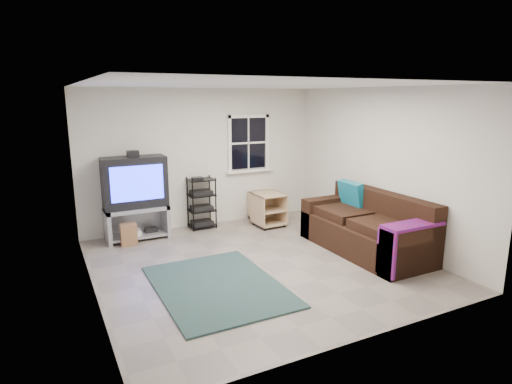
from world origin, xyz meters
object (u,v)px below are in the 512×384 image
av_rack (202,206)px  side_table_left (268,208)px  tv_unit (135,191)px  side_table_right (264,204)px  sofa (367,229)px

av_rack → side_table_left: av_rack is taller
av_rack → side_table_left: size_ratio=1.53×
side_table_left → tv_unit: bearing=171.8°
tv_unit → side_table_right: 2.59m
side_table_left → sofa: bearing=-69.1°
tv_unit → side_table_left: bearing=-8.2°
side_table_right → sofa: bearing=-74.8°
side_table_right → sofa: sofa is taller
tv_unit → side_table_left: (2.42, -0.35, -0.51)m
side_table_left → sofa: 2.10m
side_table_left → side_table_right: side_table_left is taller
tv_unit → av_rack: bearing=4.1°
tv_unit → side_table_right: tv_unit is taller
av_rack → tv_unit: bearing=-175.9°
av_rack → side_table_right: bearing=-2.4°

